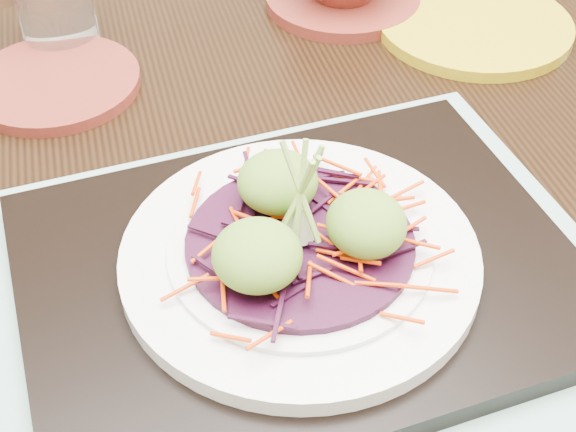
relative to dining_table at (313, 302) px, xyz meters
name	(u,v)px	position (x,y,z in m)	size (l,w,h in m)	color
dining_table	(313,302)	(0.00, 0.00, 0.00)	(1.22, 0.89, 0.71)	black
placemat	(299,282)	(-0.04, -0.06, 0.10)	(0.41, 0.32, 0.00)	#80A695
serving_tray	(300,272)	(-0.04, -0.06, 0.10)	(0.36, 0.27, 0.02)	black
white_plate	(300,255)	(-0.04, -0.06, 0.12)	(0.23, 0.23, 0.02)	silver
cabbage_bed	(300,242)	(-0.04, -0.06, 0.13)	(0.15, 0.15, 0.01)	#360A22
carrot_julienne	(300,234)	(-0.04, -0.06, 0.14)	(0.18, 0.18, 0.01)	#D03603
guacamole_scoops	(301,219)	(-0.04, -0.06, 0.15)	(0.13, 0.11, 0.04)	olive
scallion_garnish	(301,197)	(-0.04, -0.06, 0.17)	(0.05, 0.05, 0.08)	#87AC44
terracotta_side_plate	(55,83)	(-0.14, 0.24, 0.10)	(0.15, 0.15, 0.01)	maroon
yellow_plate	(474,25)	(0.25, 0.19, 0.10)	(0.19, 0.19, 0.01)	#AD9213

